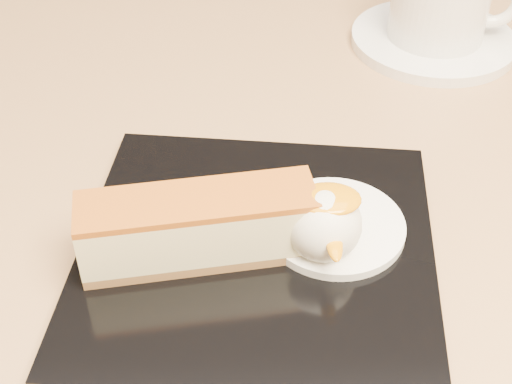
{
  "coord_description": "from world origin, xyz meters",
  "views": [
    {
      "loc": [
        0.02,
        -0.39,
        1.05
      ],
      "look_at": [
        0.03,
        -0.05,
        0.76
      ],
      "focal_mm": 50.0,
      "sensor_mm": 36.0,
      "label": 1
    }
  ],
  "objects_px": {
    "dessert_plate": "(257,254)",
    "cheesecake": "(198,227)",
    "table": "(221,324)",
    "ice_cream_scoop": "(324,224)",
    "saucer": "(433,40)"
  },
  "relations": [
    {
      "from": "dessert_plate",
      "to": "cheesecake",
      "type": "xyz_separation_m",
      "value": [
        -0.03,
        -0.0,
        0.03
      ]
    },
    {
      "from": "table",
      "to": "dessert_plate",
      "type": "relative_size",
      "value": 3.64
    },
    {
      "from": "table",
      "to": "ice_cream_scoop",
      "type": "xyz_separation_m",
      "value": [
        0.07,
        -0.08,
        0.19
      ]
    },
    {
      "from": "dessert_plate",
      "to": "cheesecake",
      "type": "distance_m",
      "value": 0.05
    },
    {
      "from": "table",
      "to": "cheesecake",
      "type": "relative_size",
      "value": 5.53
    },
    {
      "from": "table",
      "to": "dessert_plate",
      "type": "distance_m",
      "value": 0.18
    },
    {
      "from": "dessert_plate",
      "to": "ice_cream_scoop",
      "type": "distance_m",
      "value": 0.05
    },
    {
      "from": "table",
      "to": "cheesecake",
      "type": "distance_m",
      "value": 0.21
    },
    {
      "from": "cheesecake",
      "to": "saucer",
      "type": "xyz_separation_m",
      "value": [
        0.2,
        0.28,
        -0.03
      ]
    },
    {
      "from": "dessert_plate",
      "to": "saucer",
      "type": "xyz_separation_m",
      "value": [
        0.17,
        0.27,
        -0.0
      ]
    },
    {
      "from": "table",
      "to": "ice_cream_scoop",
      "type": "bearing_deg",
      "value": -48.66
    },
    {
      "from": "ice_cream_scoop",
      "to": "saucer",
      "type": "distance_m",
      "value": 0.31
    },
    {
      "from": "dessert_plate",
      "to": "saucer",
      "type": "distance_m",
      "value": 0.32
    },
    {
      "from": "saucer",
      "to": "dessert_plate",
      "type": "bearing_deg",
      "value": -121.61
    },
    {
      "from": "cheesecake",
      "to": "saucer",
      "type": "relative_size",
      "value": 0.96
    }
  ]
}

